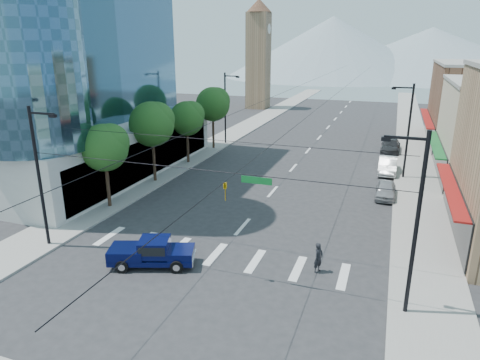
% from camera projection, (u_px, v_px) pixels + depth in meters
% --- Properties ---
extents(ground, '(160.00, 160.00, 0.00)m').
position_uv_depth(ground, '(209.00, 266.00, 25.07)').
color(ground, '#28282B').
rests_on(ground, ground).
extents(sidewalk_left, '(4.00, 120.00, 0.15)m').
position_uv_depth(sidewalk_left, '(242.00, 129.00, 64.74)').
color(sidewalk_left, gray).
rests_on(sidewalk_left, ground).
extents(sidewalk_right, '(4.00, 120.00, 0.15)m').
position_uv_depth(sidewalk_right, '(412.00, 140.00, 57.03)').
color(sidewalk_right, gray).
rests_on(sidewalk_right, ground).
extents(office_tower, '(29.50, 27.00, 30.00)m').
position_uv_depth(office_tower, '(15.00, 22.00, 41.50)').
color(office_tower, '#B7B7B2').
rests_on(office_tower, ground).
extents(clock_tower, '(4.80, 4.80, 20.40)m').
position_uv_depth(clock_tower, '(258.00, 53.00, 82.67)').
color(clock_tower, '#8C6B4C').
rests_on(clock_tower, ground).
extents(mountain_left, '(80.00, 80.00, 22.00)m').
position_uv_depth(mountain_left, '(332.00, 47.00, 160.93)').
color(mountain_left, gray).
rests_on(mountain_left, ground).
extents(mountain_right, '(90.00, 90.00, 18.00)m').
position_uv_depth(mountain_right, '(430.00, 53.00, 159.24)').
color(mountain_right, gray).
rests_on(mountain_right, ground).
extents(tree_near, '(3.65, 3.64, 6.71)m').
position_uv_depth(tree_near, '(106.00, 146.00, 32.56)').
color(tree_near, black).
rests_on(tree_near, ground).
extents(tree_midnear, '(4.09, 4.09, 7.52)m').
position_uv_depth(tree_midnear, '(153.00, 123.00, 38.65)').
color(tree_midnear, black).
rests_on(tree_midnear, ground).
extents(tree_midfar, '(3.65, 3.64, 6.71)m').
position_uv_depth(tree_midfar, '(188.00, 117.00, 45.11)').
color(tree_midfar, black).
rests_on(tree_midfar, ground).
extents(tree_far, '(4.09, 4.09, 7.52)m').
position_uv_depth(tree_far, '(214.00, 103.00, 51.20)').
color(tree_far, black).
rests_on(tree_far, ground).
extents(signal_rig, '(21.80, 0.20, 9.00)m').
position_uv_depth(signal_rig, '(202.00, 198.00, 22.69)').
color(signal_rig, black).
rests_on(signal_rig, ground).
extents(lamp_pole_nw, '(2.00, 0.25, 9.00)m').
position_uv_depth(lamp_pole_nw, '(226.00, 106.00, 53.87)').
color(lamp_pole_nw, black).
rests_on(lamp_pole_nw, ground).
extents(lamp_pole_ne, '(2.00, 0.25, 9.00)m').
position_uv_depth(lamp_pole_ne, '(407.00, 128.00, 39.84)').
color(lamp_pole_ne, black).
rests_on(lamp_pole_ne, ground).
extents(pickup_truck, '(5.27, 3.28, 1.69)m').
position_uv_depth(pickup_truck, '(151.00, 252.00, 24.90)').
color(pickup_truck, '#080D3F').
rests_on(pickup_truck, ground).
extents(pedestrian, '(0.66, 0.77, 1.79)m').
position_uv_depth(pedestrian, '(318.00, 258.00, 24.19)').
color(pedestrian, black).
rests_on(pedestrian, ground).
extents(parked_car_near, '(1.63, 4.05, 1.38)m').
position_uv_depth(parked_car_near, '(386.00, 190.00, 35.99)').
color(parked_car_near, '#9D9DA1').
rests_on(parked_car_near, ground).
extents(parked_car_mid, '(1.71, 4.86, 1.60)m').
position_uv_depth(parked_car_mid, '(388.00, 165.00, 42.74)').
color(parked_car_mid, white).
rests_on(parked_car_mid, ground).
extents(parked_car_far, '(2.26, 5.33, 1.53)m').
position_uv_depth(parked_car_far, '(391.00, 146.00, 51.01)').
color(parked_car_far, '#2A2A2C').
rests_on(parked_car_far, ground).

